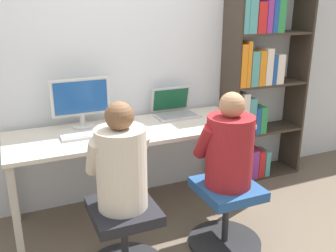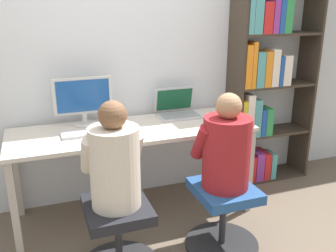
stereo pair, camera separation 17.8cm
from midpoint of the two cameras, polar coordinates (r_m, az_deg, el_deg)
The scene contains 12 objects.
ground_plane at distance 3.04m, azimuth -1.55°, elevation -16.04°, with size 14.00×14.00×0.00m, color brown.
wall_back at distance 3.24m, azimuth -5.95°, elevation 10.87°, with size 10.00×0.05×2.60m.
desk at distance 3.01m, azimuth -3.68°, elevation -1.72°, with size 1.92×0.67×0.76m.
desktop_monitor at distance 3.05m, azimuth -11.15°, elevation 3.87°, with size 0.46×0.18×0.39m.
laptop at distance 3.29m, azimuth 3.08°, elevation 2.38°, with size 0.37×0.28×0.24m.
keyboard at distance 2.88m, azimuth -9.71°, elevation -1.04°, with size 0.46×0.14×0.03m.
computer_mouse_by_keyboard at distance 2.94m, azimuth -4.25°, elevation -0.33°, with size 0.07×0.11×0.03m.
office_chair_left at distance 2.56m, azimuth -5.53°, elevation -16.39°, with size 0.54×0.54×0.50m.
office_chair_right at distance 2.80m, azimuth 10.23°, elevation -13.31°, with size 0.54×0.54×0.50m.
person_at_monitor at distance 2.31m, azimuth -5.96°, elevation -5.48°, with size 0.38×0.34×0.68m.
person_at_laptop at distance 2.57m, azimuth 10.82°, elevation -3.36°, with size 0.40×0.35×0.67m.
bookshelf at distance 3.67m, azimuth 15.60°, elevation 5.76°, with size 0.83×0.30×1.93m.
Camera 2 is at (-0.70, -2.41, 1.72)m, focal length 40.00 mm.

